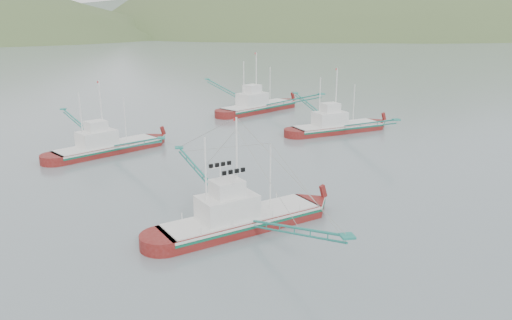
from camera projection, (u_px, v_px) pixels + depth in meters
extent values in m
plane|color=slate|center=(271.00, 217.00, 40.76)|extent=(1200.00, 1200.00, 0.00)
cube|color=maroon|center=(242.00, 226.00, 38.68)|extent=(13.31, 7.78, 1.72)
cube|color=silver|center=(242.00, 217.00, 38.48)|extent=(13.09, 7.75, 0.19)
cube|color=#0D5C41|center=(242.00, 220.00, 38.54)|extent=(13.10, 7.77, 0.19)
cube|color=silver|center=(242.00, 215.00, 38.43)|extent=(12.64, 7.39, 0.10)
cube|color=silver|center=(227.00, 207.00, 37.52)|extent=(5.00, 4.10, 1.90)
cube|color=silver|center=(227.00, 188.00, 37.09)|extent=(2.76, 2.56, 1.21)
cylinder|color=white|center=(237.00, 168.00, 37.15)|extent=(0.14, 0.14, 7.75)
cylinder|color=white|center=(206.00, 182.00, 35.99)|extent=(0.12, 0.12, 6.59)
cylinder|color=white|center=(270.00, 177.00, 39.02)|extent=(0.10, 0.10, 5.43)
cube|color=maroon|center=(337.00, 131.00, 70.86)|extent=(13.74, 6.67, 1.77)
cube|color=silver|center=(337.00, 126.00, 70.66)|extent=(13.50, 6.67, 0.19)
cube|color=#0D5C41|center=(337.00, 127.00, 70.72)|extent=(13.51, 6.69, 0.19)
cube|color=silver|center=(337.00, 124.00, 70.61)|extent=(13.06, 6.34, 0.11)
cube|color=silver|center=(330.00, 119.00, 69.80)|extent=(4.98, 3.83, 1.95)
cube|color=silver|center=(330.00, 107.00, 69.36)|extent=(2.71, 2.45, 1.24)
cylinder|color=white|center=(336.00, 97.00, 69.33)|extent=(0.14, 0.14, 7.97)
cylinder|color=white|center=(320.00, 103.00, 68.39)|extent=(0.12, 0.12, 6.77)
cylinder|color=white|center=(354.00, 104.00, 70.95)|extent=(0.11, 0.11, 5.58)
cube|color=maroon|center=(258.00, 110.00, 86.26)|extent=(14.47, 11.61, 1.98)
cube|color=silver|center=(258.00, 105.00, 86.03)|extent=(14.27, 11.51, 0.22)
cube|color=#0D5C41|center=(258.00, 107.00, 86.10)|extent=(14.28, 11.53, 0.22)
cube|color=silver|center=(258.00, 104.00, 85.97)|extent=(13.75, 11.03, 0.12)
cube|color=silver|center=(252.00, 99.00, 84.67)|extent=(5.86, 5.39, 2.17)
cube|color=silver|center=(252.00, 89.00, 84.17)|extent=(3.35, 3.24, 1.38)
cylinder|color=white|center=(256.00, 79.00, 84.42)|extent=(0.16, 0.16, 8.89)
cylinder|color=white|center=(244.00, 85.00, 82.56)|extent=(0.14, 0.14, 7.56)
cylinder|color=white|center=(270.00, 85.00, 87.17)|extent=(0.12, 0.12, 6.22)
cube|color=maroon|center=(108.00, 151.00, 60.07)|extent=(12.59, 9.82, 1.71)
cube|color=silver|center=(108.00, 146.00, 59.87)|extent=(12.41, 9.74, 0.19)
cube|color=#0D5C41|center=(108.00, 147.00, 59.93)|extent=(12.42, 9.75, 0.19)
cube|color=silver|center=(108.00, 144.00, 59.82)|extent=(11.96, 9.33, 0.10)
cube|color=silver|center=(97.00, 139.00, 58.71)|extent=(5.06, 4.61, 1.88)
cube|color=silver|center=(96.00, 126.00, 58.29)|extent=(2.88, 2.78, 1.19)
cylinder|color=white|center=(102.00, 113.00, 58.48)|extent=(0.14, 0.14, 7.68)
cylinder|color=white|center=(81.00, 121.00, 56.92)|extent=(0.12, 0.12, 6.52)
cylinder|color=white|center=(125.00, 120.00, 60.81)|extent=(0.10, 0.10, 5.37)
ellipsoid|color=#475D30|center=(408.00, 33.00, 491.65)|extent=(684.00, 432.00, 306.00)
ellipsoid|color=slate|center=(186.00, 31.00, 573.78)|extent=(960.00, 400.00, 240.00)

